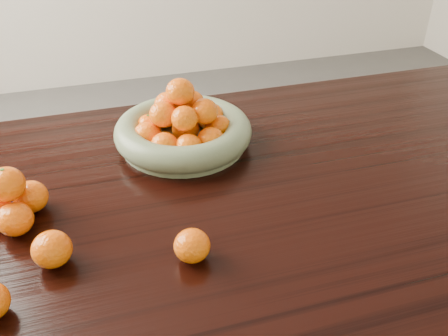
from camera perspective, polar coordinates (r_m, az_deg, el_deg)
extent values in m
cube|color=black|center=(1.10, -1.45, -4.04)|extent=(2.00, 1.00, 0.04)
cube|color=black|center=(2.01, 21.58, -0.60)|extent=(0.08, 0.08, 0.71)
cylinder|color=gray|center=(1.27, -4.62, 2.96)|extent=(0.31, 0.31, 0.02)
torus|color=gray|center=(1.25, -4.69, 4.24)|extent=(0.34, 0.34, 0.07)
ellipsoid|color=orange|center=(1.30, -1.63, 5.95)|extent=(0.07, 0.07, 0.07)
ellipsoid|color=orange|center=(1.33, -3.89, 6.47)|extent=(0.07, 0.07, 0.07)
ellipsoid|color=orange|center=(1.32, -6.62, 6.00)|extent=(0.07, 0.07, 0.06)
ellipsoid|color=orange|center=(1.28, -8.56, 4.80)|extent=(0.06, 0.06, 0.06)
ellipsoid|color=orange|center=(1.23, -8.72, 3.76)|extent=(0.07, 0.07, 0.06)
ellipsoid|color=orange|center=(1.18, -6.80, 2.56)|extent=(0.07, 0.07, 0.06)
ellipsoid|color=orange|center=(1.17, -4.06, 2.42)|extent=(0.07, 0.07, 0.06)
ellipsoid|color=orange|center=(1.19, -1.50, 3.23)|extent=(0.07, 0.07, 0.06)
ellipsoid|color=orange|center=(1.25, -0.67, 4.67)|extent=(0.07, 0.07, 0.06)
ellipsoid|color=orange|center=(1.25, -4.41, 4.51)|extent=(0.07, 0.07, 0.06)
ellipsoid|color=orange|center=(1.27, -3.68, 7.50)|extent=(0.06, 0.06, 0.06)
ellipsoid|color=orange|center=(1.26, -6.40, 7.19)|extent=(0.07, 0.07, 0.07)
ellipsoid|color=orange|center=(1.21, -6.96, 6.13)|extent=(0.07, 0.07, 0.06)
ellipsoid|color=orange|center=(1.18, -4.54, 5.67)|extent=(0.06, 0.06, 0.06)
ellipsoid|color=orange|center=(1.21, -2.26, 6.49)|extent=(0.07, 0.07, 0.06)
ellipsoid|color=orange|center=(1.21, -5.03, 8.68)|extent=(0.07, 0.07, 0.06)
ellipsoid|color=orange|center=(1.05, -22.76, -5.42)|extent=(0.07, 0.07, 0.07)
ellipsoid|color=orange|center=(1.10, -21.21, -3.07)|extent=(0.07, 0.07, 0.07)
ellipsoid|color=orange|center=(1.05, -23.62, -1.71)|extent=(0.07, 0.07, 0.07)
ellipsoid|color=orange|center=(0.95, -19.08, -8.76)|extent=(0.07, 0.07, 0.07)
ellipsoid|color=orange|center=(0.91, -3.68, -8.84)|extent=(0.07, 0.07, 0.06)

